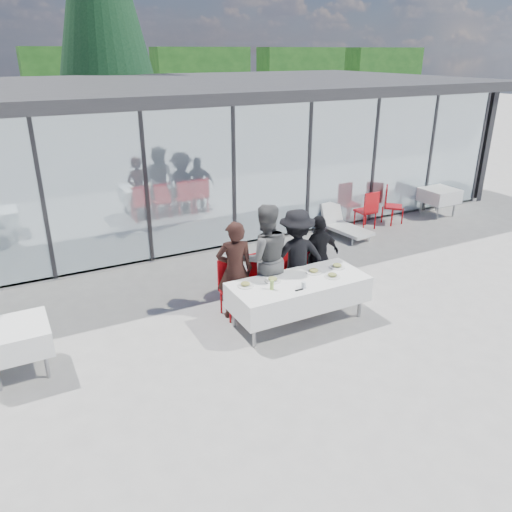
{
  "coord_description": "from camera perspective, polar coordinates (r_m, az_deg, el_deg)",
  "views": [
    {
      "loc": [
        -3.51,
        -5.65,
        4.18
      ],
      "look_at": [
        0.1,
        1.2,
        0.98
      ],
      "focal_mm": 35.0,
      "sensor_mm": 36.0,
      "label": 1
    }
  ],
  "objects": [
    {
      "name": "ground",
      "position": [
        7.85,
        3.5,
        -9.72
      ],
      "size": [
        90.0,
        90.0,
        0.0
      ],
      "primitive_type": "plane",
      "color": "gray",
      "rests_on": "ground"
    },
    {
      "name": "pavilion",
      "position": [
        15.01,
        -6.15,
        14.55
      ],
      "size": [
        14.8,
        8.8,
        3.44
      ],
      "color": "gray",
      "rests_on": "ground"
    },
    {
      "name": "treeline",
      "position": [
        33.74,
        -26.36,
        16.9
      ],
      "size": [
        62.5,
        2.0,
        4.4
      ],
      "color": "#153C13",
      "rests_on": "ground"
    },
    {
      "name": "dining_table",
      "position": [
        8.16,
        4.89,
        -4.13
      ],
      "size": [
        2.26,
        0.96,
        0.75
      ],
      "color": "white",
      "rests_on": "ground"
    },
    {
      "name": "diner_a",
      "position": [
        8.18,
        -2.43,
        -1.64
      ],
      "size": [
        0.76,
        0.76,
        1.68
      ],
      "primitive_type": "imported",
      "rotation": [
        0.0,
        0.0,
        2.87
      ],
      "color": "black",
      "rests_on": "ground"
    },
    {
      "name": "diner_chair_a",
      "position": [
        8.39,
        -2.68,
        -3.3
      ],
      "size": [
        0.44,
        0.44,
        0.97
      ],
      "color": "red",
      "rests_on": "ground"
    },
    {
      "name": "diner_b",
      "position": [
        8.37,
        1.02,
        -0.27
      ],
      "size": [
        1.11,
        1.11,
        1.89
      ],
      "primitive_type": "imported",
      "rotation": [
        0.0,
        0.0,
        2.9
      ],
      "color": "#555555",
      "rests_on": "ground"
    },
    {
      "name": "diner_chair_b",
      "position": [
        8.61,
        0.69,
        -2.55
      ],
      "size": [
        0.44,
        0.44,
        0.97
      ],
      "color": "red",
      "rests_on": "ground"
    },
    {
      "name": "diner_c",
      "position": [
        8.7,
        4.63,
        -0.09
      ],
      "size": [
        1.33,
        1.33,
        1.71
      ],
      "primitive_type": "imported",
      "rotation": [
        0.0,
        0.0,
        2.91
      ],
      "color": "black",
      "rests_on": "ground"
    },
    {
      "name": "diner_chair_c",
      "position": [
        8.9,
        4.23,
        -1.75
      ],
      "size": [
        0.44,
        0.44,
        0.97
      ],
      "color": "red",
      "rests_on": "ground"
    },
    {
      "name": "diner_d",
      "position": [
        8.98,
        7.16,
        -0.06
      ],
      "size": [
        0.99,
        0.99,
        1.53
      ],
      "primitive_type": "imported",
      "rotation": [
        0.0,
        0.0,
        3.25
      ],
      "color": "black",
      "rests_on": "ground"
    },
    {
      "name": "diner_chair_d",
      "position": [
        9.14,
        6.75,
        -1.18
      ],
      "size": [
        0.44,
        0.44,
        0.97
      ],
      "color": "red",
      "rests_on": "ground"
    },
    {
      "name": "plate_a",
      "position": [
        7.83,
        -1.23,
        -3.29
      ],
      "size": [
        0.26,
        0.26,
        0.07
      ],
      "color": "silver",
      "rests_on": "dining_table"
    },
    {
      "name": "plate_b",
      "position": [
        8.01,
        1.92,
        -2.71
      ],
      "size": [
        0.26,
        0.26,
        0.07
      ],
      "color": "silver",
      "rests_on": "dining_table"
    },
    {
      "name": "plate_c",
      "position": [
        8.36,
        6.62,
        -1.72
      ],
      "size": [
        0.26,
        0.26,
        0.07
      ],
      "color": "silver",
      "rests_on": "dining_table"
    },
    {
      "name": "plate_d",
      "position": [
        8.61,
        9.26,
        -1.13
      ],
      "size": [
        0.26,
        0.26,
        0.07
      ],
      "color": "silver",
      "rests_on": "dining_table"
    },
    {
      "name": "plate_extra",
      "position": [
        8.24,
        8.71,
        -2.22
      ],
      "size": [
        0.26,
        0.26,
        0.07
      ],
      "color": "silver",
      "rests_on": "dining_table"
    },
    {
      "name": "juice_bottle",
      "position": [
        7.71,
        1.82,
        -3.33
      ],
      "size": [
        0.06,
        0.06,
        0.15
      ],
      "primitive_type": "cylinder",
      "color": "#95C050",
      "rests_on": "dining_table"
    },
    {
      "name": "drinking_glasses",
      "position": [
        7.81,
        5.45,
        -3.28
      ],
      "size": [
        0.07,
        0.07,
        0.1
      ],
      "color": "silver",
      "rests_on": "dining_table"
    },
    {
      "name": "folded_eyeglasses",
      "position": [
        7.74,
        4.95,
        -3.87
      ],
      "size": [
        0.14,
        0.03,
        0.01
      ],
      "primitive_type": "cube",
      "color": "black",
      "rests_on": "dining_table"
    },
    {
      "name": "spare_table_left",
      "position": [
        7.6,
        -25.7,
        -8.46
      ],
      "size": [
        0.86,
        0.86,
        0.74
      ],
      "color": "white",
      "rests_on": "ground"
    },
    {
      "name": "spare_table_right",
      "position": [
        14.42,
        20.17,
        6.52
      ],
      "size": [
        0.86,
        0.86,
        0.74
      ],
      "color": "white",
      "rests_on": "ground"
    },
    {
      "name": "spare_chair_a",
      "position": [
        13.36,
        15.05,
        5.86
      ],
      "size": [
        0.62,
        0.62,
        0.97
      ],
      "color": "red",
      "rests_on": "ground"
    },
    {
      "name": "spare_chair_b",
      "position": [
        12.75,
        12.69,
        5.31
      ],
      "size": [
        0.45,
        0.45,
        0.97
      ],
      "color": "red",
      "rests_on": "ground"
    },
    {
      "name": "lounger",
      "position": [
        12.34,
        9.81,
        3.6
      ],
      "size": [
        0.77,
        1.4,
        0.72
      ],
      "color": "silver",
      "rests_on": "ground"
    }
  ]
}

